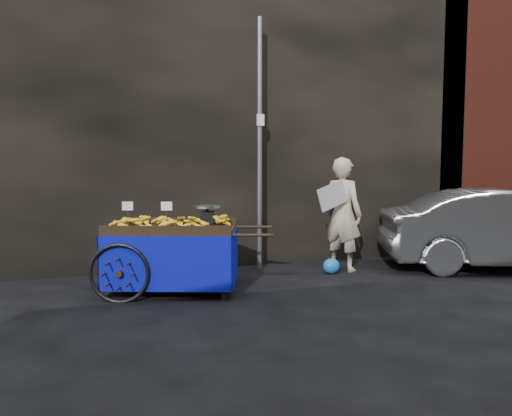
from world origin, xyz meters
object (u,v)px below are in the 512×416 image
object	(u,v)px
vendor	(342,214)
parked_car	(508,230)
plastic_bag	(331,266)
banana_cart	(169,235)

from	to	relation	value
vendor	parked_car	xyz separation A→B (m)	(2.57, -0.79, -0.26)
plastic_bag	banana_cart	bearing A→B (deg)	-173.49
banana_cart	plastic_bag	world-z (taller)	banana_cart
vendor	plastic_bag	size ratio (longest dim) A/B	6.72
banana_cart	parked_car	xyz separation A→B (m)	(5.41, -0.29, -0.12)
banana_cart	plastic_bag	size ratio (longest dim) A/B	9.20
plastic_bag	parked_car	world-z (taller)	parked_car
vendor	parked_car	world-z (taller)	vendor
banana_cart	parked_car	size ratio (longest dim) A/B	0.63
banana_cart	vendor	xyz separation A→B (m)	(2.84, 0.50, 0.14)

